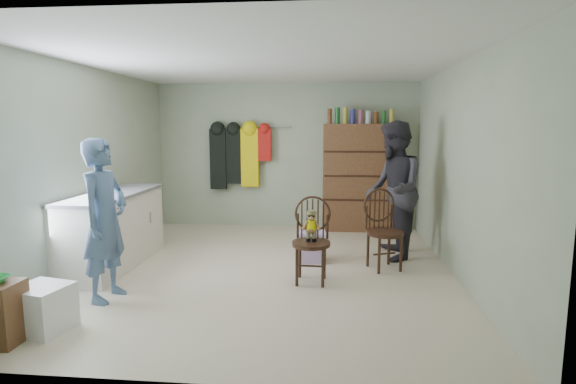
# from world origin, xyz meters

# --- Properties ---
(ground_plane) EXTENTS (5.00, 5.00, 0.00)m
(ground_plane) POSITION_xyz_m (0.00, 0.00, 0.00)
(ground_plane) COLOR beige
(ground_plane) RESTS_ON ground
(room_walls) EXTENTS (5.00, 5.00, 5.00)m
(room_walls) POSITION_xyz_m (0.00, 0.53, 1.58)
(room_walls) COLOR #A9B496
(room_walls) RESTS_ON ground
(counter) EXTENTS (0.64, 1.86, 0.94)m
(counter) POSITION_xyz_m (-1.95, 0.00, 0.47)
(counter) COLOR silver
(counter) RESTS_ON ground
(plastic_tub) EXTENTS (0.50, 0.48, 0.40)m
(plastic_tub) POSITION_xyz_m (-1.69, -1.82, 0.20)
(plastic_tub) COLOR white
(plastic_tub) RESTS_ON ground
(chair_front) EXTENTS (0.45, 0.45, 0.97)m
(chair_front) POSITION_xyz_m (0.57, -0.34, 0.55)
(chair_front) COLOR #3C2215
(chair_front) RESTS_ON ground
(chair_far) EXTENTS (0.57, 0.57, 0.99)m
(chair_far) POSITION_xyz_m (1.43, 0.23, 0.53)
(chair_far) COLOR #3C2215
(chair_far) RESTS_ON ground
(striped_bag) EXTENTS (0.39, 0.31, 0.39)m
(striped_bag) POSITION_xyz_m (0.53, 0.42, 0.20)
(striped_bag) COLOR pink
(striped_bag) RESTS_ON ground
(person_left) EXTENTS (0.46, 0.64, 1.65)m
(person_left) POSITION_xyz_m (-1.49, -1.06, 0.82)
(person_left) COLOR #4B658A
(person_left) RESTS_ON ground
(person_right) EXTENTS (0.71, 0.91, 1.84)m
(person_right) POSITION_xyz_m (1.60, 0.69, 0.92)
(person_right) COLOR #2D2B33
(person_right) RESTS_ON ground
(dresser) EXTENTS (1.20, 0.39, 2.07)m
(dresser) POSITION_xyz_m (1.25, 2.30, 0.92)
(dresser) COLOR brown
(dresser) RESTS_ON ground
(coat_rack) EXTENTS (1.42, 0.12, 1.09)m
(coat_rack) POSITION_xyz_m (-0.83, 2.38, 1.25)
(coat_rack) COLOR #99999E
(coat_rack) RESTS_ON ground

